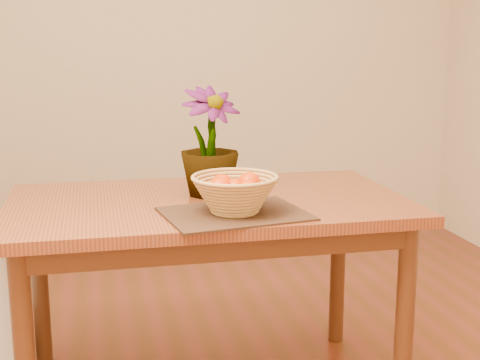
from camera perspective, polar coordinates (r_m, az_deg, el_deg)
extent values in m
cube|color=beige|center=(4.24, -7.39, 12.41)|extent=(4.00, 0.02, 2.70)
cube|color=brown|center=(2.38, -2.72, -2.11)|extent=(1.40, 0.80, 0.04)
cube|color=#452310|center=(2.39, -2.71, -3.50)|extent=(1.28, 0.68, 0.08)
cylinder|color=#452310|center=(2.39, 13.86, -11.84)|extent=(0.06, 0.06, 0.71)
cylinder|color=#452310|center=(2.77, -16.69, -8.66)|extent=(0.06, 0.06, 0.71)
cylinder|color=#452310|center=(2.94, 8.35, -7.08)|extent=(0.06, 0.06, 0.71)
cube|color=#3E2616|center=(2.16, -0.44, -2.89)|extent=(0.49, 0.40, 0.01)
cylinder|color=tan|center=(2.16, -0.44, -2.70)|extent=(0.14, 0.14, 0.01)
sphere|color=#D24003|center=(2.14, -0.45, -0.74)|extent=(0.06, 0.06, 0.06)
sphere|color=#D24003|center=(2.18, 0.79, -0.32)|extent=(0.08, 0.08, 0.08)
sphere|color=#D24003|center=(2.19, -1.56, -0.39)|extent=(0.07, 0.07, 0.07)
sphere|color=#D24003|center=(2.10, -1.73, -0.82)|extent=(0.08, 0.08, 0.08)
sphere|color=#D24003|center=(2.09, 0.72, -0.93)|extent=(0.07, 0.07, 0.07)
imported|color=#154213|center=(2.40, -2.62, 3.29)|extent=(0.28, 0.28, 0.39)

